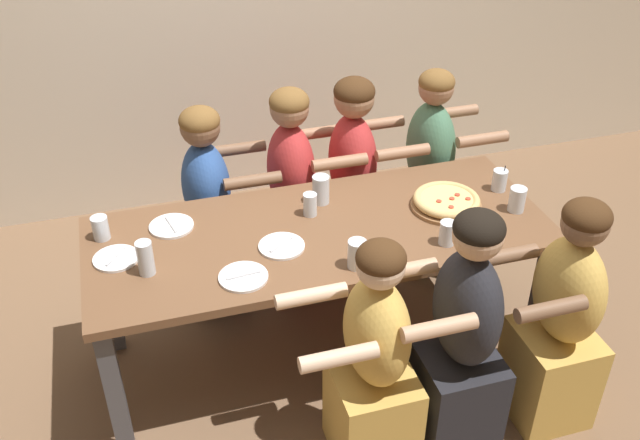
# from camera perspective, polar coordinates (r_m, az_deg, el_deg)

# --- Properties ---
(ground_plane) EXTENTS (18.00, 18.00, 0.00)m
(ground_plane) POSITION_cam_1_polar(r_m,az_deg,el_deg) (3.59, 0.00, -10.61)
(ground_plane) COLOR brown
(ground_plane) RESTS_ON ground
(dining_table) EXTENTS (2.03, 0.81, 0.74)m
(dining_table) POSITION_cam_1_polar(r_m,az_deg,el_deg) (3.17, 0.00, -2.03)
(dining_table) COLOR brown
(dining_table) RESTS_ON ground
(pizza_board_main) EXTENTS (0.33, 0.33, 0.06)m
(pizza_board_main) POSITION_cam_1_polar(r_m,az_deg,el_deg) (3.31, 10.08, 1.46)
(pizza_board_main) COLOR #996B42
(pizza_board_main) RESTS_ON dining_table
(empty_plate_a) EXTENTS (0.20, 0.20, 0.02)m
(empty_plate_a) POSITION_cam_1_polar(r_m,az_deg,el_deg) (3.01, -3.09, -2.10)
(empty_plate_a) COLOR white
(empty_plate_a) RESTS_ON dining_table
(empty_plate_b) EXTENTS (0.20, 0.20, 0.02)m
(empty_plate_b) POSITION_cam_1_polar(r_m,az_deg,el_deg) (2.86, -6.15, -4.55)
(empty_plate_b) COLOR white
(empty_plate_b) RESTS_ON dining_table
(empty_plate_c) EXTENTS (0.20, 0.20, 0.02)m
(empty_plate_c) POSITION_cam_1_polar(r_m,az_deg,el_deg) (3.20, -11.80, -0.48)
(empty_plate_c) COLOR white
(empty_plate_c) RESTS_ON dining_table
(empty_plate_d) EXTENTS (0.19, 0.19, 0.02)m
(empty_plate_d) POSITION_cam_1_polar(r_m,az_deg,el_deg) (3.06, -16.01, -2.97)
(empty_plate_d) COLOR white
(empty_plate_d) RESTS_ON dining_table
(cocktail_glass_blue) EXTENTS (0.07, 0.07, 0.13)m
(cocktail_glass_blue) POSITION_cam_1_polar(r_m,az_deg,el_deg) (3.49, 14.16, 3.03)
(cocktail_glass_blue) COLOR silver
(cocktail_glass_blue) RESTS_ON dining_table
(drinking_glass_a) EXTENTS (0.07, 0.07, 0.11)m
(drinking_glass_a) POSITION_cam_1_polar(r_m,az_deg,el_deg) (3.05, 10.13, -1.12)
(drinking_glass_a) COLOR silver
(drinking_glass_a) RESTS_ON dining_table
(drinking_glass_b) EXTENTS (0.06, 0.06, 0.11)m
(drinking_glass_b) POSITION_cam_1_polar(r_m,az_deg,el_deg) (3.19, -0.80, 1.25)
(drinking_glass_b) COLOR silver
(drinking_glass_b) RESTS_ON dining_table
(drinking_glass_c) EXTENTS (0.08, 0.08, 0.12)m
(drinking_glass_c) POSITION_cam_1_polar(r_m,az_deg,el_deg) (2.87, 2.98, -2.87)
(drinking_glass_c) COLOR silver
(drinking_glass_c) RESTS_ON dining_table
(drinking_glass_d) EXTENTS (0.08, 0.08, 0.12)m
(drinking_glass_d) POSITION_cam_1_polar(r_m,az_deg,el_deg) (3.34, 15.48, 1.50)
(drinking_glass_d) COLOR silver
(drinking_glass_d) RESTS_ON dining_table
(drinking_glass_e) EXTENTS (0.08, 0.08, 0.14)m
(drinking_glass_e) POSITION_cam_1_polar(r_m,az_deg,el_deg) (3.28, 0.07, 2.32)
(drinking_glass_e) COLOR silver
(drinking_glass_e) RESTS_ON dining_table
(drinking_glass_f) EXTENTS (0.07, 0.07, 0.11)m
(drinking_glass_f) POSITION_cam_1_polar(r_m,az_deg,el_deg) (3.18, -17.16, -0.61)
(drinking_glass_f) COLOR silver
(drinking_glass_f) RESTS_ON dining_table
(drinking_glass_g) EXTENTS (0.07, 0.07, 0.15)m
(drinking_glass_g) POSITION_cam_1_polar(r_m,az_deg,el_deg) (2.91, -13.80, -2.97)
(drinking_glass_g) COLOR silver
(drinking_glass_g) RESTS_ON dining_table
(diner_near_midright) EXTENTS (0.51, 0.40, 1.14)m
(diner_near_midright) POSITION_cam_1_polar(r_m,az_deg,el_deg) (2.94, 11.23, -9.66)
(diner_near_midright) COLOR #232328
(diner_near_midright) RESTS_ON ground
(diner_far_midleft) EXTENTS (0.51, 0.40, 1.11)m
(diner_far_midleft) POSITION_cam_1_polar(r_m,az_deg,el_deg) (3.69, -8.81, 0.42)
(diner_far_midleft) COLOR #2D5193
(diner_far_midleft) RESTS_ON ground
(diner_near_right) EXTENTS (0.51, 0.40, 1.11)m
(diner_near_right) POSITION_cam_1_polar(r_m,az_deg,el_deg) (3.15, 18.61, -7.97)
(diner_near_right) COLOR gold
(diner_near_right) RESTS_ON ground
(diner_near_center) EXTENTS (0.51, 0.40, 1.09)m
(diner_near_center) POSITION_cam_1_polar(r_m,az_deg,el_deg) (2.84, 4.31, -11.76)
(diner_near_center) COLOR gold
(diner_near_center) RESTS_ON ground
(diner_far_center) EXTENTS (0.51, 0.40, 1.15)m
(diner_far_center) POSITION_cam_1_polar(r_m,az_deg,el_deg) (3.75, -2.22, 1.73)
(diner_far_center) COLOR #B22D2D
(diner_far_center) RESTS_ON ground
(diner_far_midright) EXTENTS (0.51, 0.40, 1.16)m
(diner_far_midright) POSITION_cam_1_polar(r_m,az_deg,el_deg) (3.82, 2.60, 2.65)
(diner_far_midright) COLOR #B22D2D
(diner_far_midright) RESTS_ON ground
(diner_far_right) EXTENTS (0.51, 0.40, 1.15)m
(diner_far_right) POSITION_cam_1_polar(r_m,az_deg,el_deg) (3.98, 8.65, 3.37)
(diner_far_right) COLOR #477556
(diner_far_right) RESTS_ON ground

